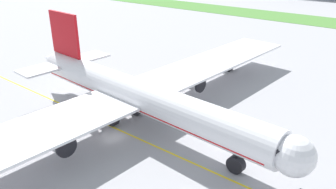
{
  "coord_description": "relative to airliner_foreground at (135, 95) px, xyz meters",
  "views": [
    {
      "loc": [
        37.3,
        -31.86,
        28.95
      ],
      "look_at": [
        1.42,
        12.94,
        3.83
      ],
      "focal_mm": 35.48,
      "sensor_mm": 36.0,
      "label": 1
    }
  ],
  "objects": [
    {
      "name": "airliner_foreground",
      "position": [
        0.0,
        0.0,
        0.0
      ],
      "size": [
        60.96,
        98.39,
        17.65
      ],
      "color": "white",
      "rests_on": "ground"
    },
    {
      "name": "ground_plane",
      "position": [
        -0.09,
        -5.53,
        -5.99
      ],
      "size": [
        600.0,
        600.0,
        0.0
      ],
      "primitive_type": "plane",
      "color": "#9E9EA3",
      "rests_on": "ground"
    },
    {
      "name": "ground_crew_wingwalker_port",
      "position": [
        -5.13,
        3.01,
        -4.99
      ],
      "size": [
        0.5,
        0.45,
        1.66
      ],
      "color": "black",
      "rests_on": "ground"
    },
    {
      "name": "service_truck_baggage_loader",
      "position": [
        -2.8,
        36.04,
        -4.53
      ],
      "size": [
        5.25,
        3.69,
        2.7
      ],
      "color": "black",
      "rests_on": "ground"
    },
    {
      "name": "grass_median_strip",
      "position": [
        -0.09,
        118.77,
        -5.94
      ],
      "size": [
        320.0,
        24.0,
        0.1
      ],
      "primitive_type": "cube",
      "color": "#4C8438",
      "rests_on": "ground"
    },
    {
      "name": "apron_taxi_line",
      "position": [
        -0.09,
        -3.21,
        -5.99
      ],
      "size": [
        280.0,
        0.36,
        0.01
      ],
      "primitive_type": "cube",
      "color": "yellow",
      "rests_on": "ground"
    }
  ]
}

